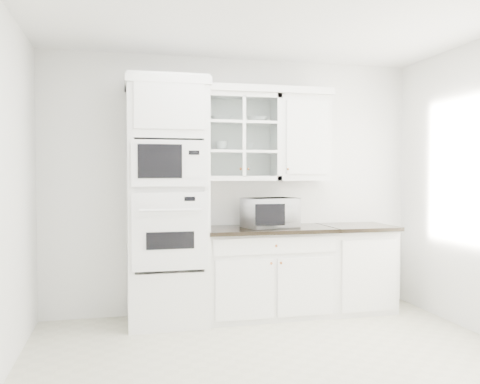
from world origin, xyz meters
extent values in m
cube|color=#BDBBA1|center=(0.00, 0.00, 0.01)|extent=(4.00, 3.50, 0.01)
cube|color=white|center=(0.00, 1.74, 1.35)|extent=(4.00, 0.02, 2.70)
cube|color=white|center=(0.00, 0.00, 2.69)|extent=(4.00, 3.50, 0.02)
cube|color=white|center=(-0.75, 1.43, 1.20)|extent=(0.76, 0.65, 2.40)
cube|color=white|center=(-0.75, 1.09, 0.94)|extent=(0.70, 0.03, 0.72)
cube|color=black|center=(-0.75, 1.07, 0.86)|extent=(0.44, 0.01, 0.16)
cube|color=white|center=(-0.75, 1.09, 1.56)|extent=(0.70, 0.03, 0.43)
cube|color=black|center=(-0.84, 1.07, 1.58)|extent=(0.40, 0.01, 0.31)
cube|color=white|center=(0.28, 1.45, 0.44)|extent=(1.30, 0.60, 0.88)
cube|color=black|center=(0.28, 1.42, 0.90)|extent=(1.32, 0.67, 0.04)
cube|color=white|center=(1.28, 1.45, 0.44)|extent=(0.70, 0.60, 0.88)
cube|color=black|center=(1.28, 1.42, 0.90)|extent=(0.72, 0.67, 0.04)
cube|color=white|center=(0.03, 1.58, 1.85)|extent=(0.80, 0.33, 0.90)
cube|color=white|center=(0.03, 1.58, 1.70)|extent=(0.74, 0.29, 0.02)
cube|color=white|center=(0.03, 1.58, 2.00)|extent=(0.74, 0.29, 0.02)
cube|color=white|center=(0.71, 1.58, 1.85)|extent=(0.55, 0.33, 0.90)
cube|color=white|center=(-0.07, 1.56, 2.33)|extent=(2.14, 0.38, 0.07)
imported|color=white|center=(0.30, 1.44, 1.07)|extent=(0.61, 0.54, 0.30)
imported|color=white|center=(-0.17, 1.58, 2.04)|extent=(0.24, 0.24, 0.05)
imported|color=white|center=(0.21, 1.60, 2.04)|extent=(0.24, 0.24, 0.06)
imported|color=white|center=(-0.17, 1.60, 1.76)|extent=(0.16, 0.16, 0.10)
imported|color=white|center=(0.12, 1.59, 1.75)|extent=(0.11, 0.11, 0.09)
camera|label=1|loc=(-1.19, -3.57, 1.47)|focal=38.00mm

